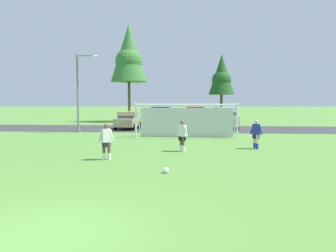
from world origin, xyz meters
TOP-DOWN VIEW (x-y plane):
  - ground_plane at (0.00, 15.00)m, footprint 400.00×400.00m
  - parking_lot_strip at (0.00, 25.17)m, footprint 52.00×8.40m
  - soccer_ball at (1.85, 5.55)m, footprint 0.22×0.22m
  - soccer_goal at (2.30, 17.57)m, footprint 7.46×2.08m
  - player_striker_near at (2.26, 10.77)m, footprint 0.66×0.48m
  - player_midfield_center at (-1.07, 8.04)m, footprint 0.69×0.44m
  - player_defender_far at (6.34, 12.03)m, footprint 0.65×0.49m
  - parked_car_slot_far_left at (-3.58, 24.51)m, footprint 2.08×4.22m
  - parked_car_slot_left at (-0.45, 26.19)m, footprint 2.20×4.63m
  - parked_car_slot_center_left at (3.05, 26.24)m, footprint 2.28×4.67m
  - parked_car_slot_center at (6.00, 26.08)m, footprint 2.41×4.74m
  - tree_left_edge at (-5.94, 36.60)m, footprint 4.91×4.91m
  - tree_mid_left at (6.38, 34.86)m, footprint 3.28×3.28m
  - street_lamp at (-7.00, 20.85)m, footprint 2.00×0.32m

SIDE VIEW (x-z plane):
  - ground_plane at x=0.00m, z-range 0.00..0.00m
  - parking_lot_strip at x=0.00m, z-range 0.00..0.01m
  - soccer_ball at x=1.85m, z-range 0.00..0.22m
  - player_striker_near at x=2.26m, z-range 0.00..1.64m
  - player_midfield_center at x=-1.07m, z-range 0.00..1.64m
  - player_defender_far at x=6.34m, z-range 0.00..1.64m
  - parked_car_slot_far_left at x=-3.58m, z-range 0.02..1.74m
  - parked_car_slot_left at x=-0.45m, z-range 0.03..2.19m
  - parked_car_slot_center_left at x=3.05m, z-range 0.03..2.19m
  - parked_car_slot_center at x=6.00m, z-range 0.03..2.19m
  - soccer_goal at x=2.30m, z-range 0.01..2.58m
  - street_lamp at x=-7.00m, z-range 0.13..6.86m
  - tree_mid_left at x=6.38m, z-range 1.63..10.37m
  - tree_left_edge at x=-5.94m, z-range 2.46..15.55m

